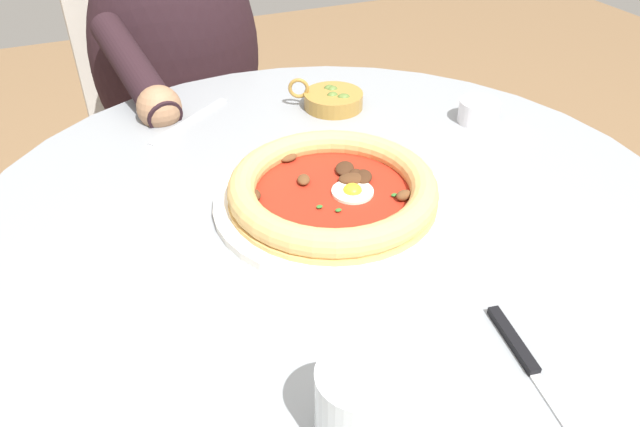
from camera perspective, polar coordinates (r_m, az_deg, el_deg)
name	(u,v)px	position (r m, az deg, el deg)	size (l,w,h in m)	color
dining_table	(331,286)	(0.83, 1.08, -6.94)	(0.91, 0.91, 0.73)	gray
pizza_on_plate	(333,192)	(0.74, 1.21, 2.07)	(0.30, 0.30, 0.04)	white
water_glass	(357,412)	(0.49, 3.58, -18.39)	(0.07, 0.07, 0.08)	silver
steak_knife	(529,365)	(0.59, 19.34, -13.48)	(0.04, 0.20, 0.01)	silver
ramekin_capers	(479,111)	(0.97, 14.90, 9.47)	(0.06, 0.06, 0.03)	white
olive_pan	(333,99)	(0.99, 1.23, 10.85)	(0.12, 0.10, 0.05)	olive
fork_utensil	(189,121)	(0.97, -12.36, 8.65)	(0.15, 0.11, 0.00)	#BCBCC1
diner_person	(191,149)	(1.38, -12.23, 6.03)	(0.36, 0.51, 1.12)	#282833
cafe_chair_diner	(172,113)	(1.49, -13.98, 9.26)	(0.42, 0.42, 0.85)	beige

